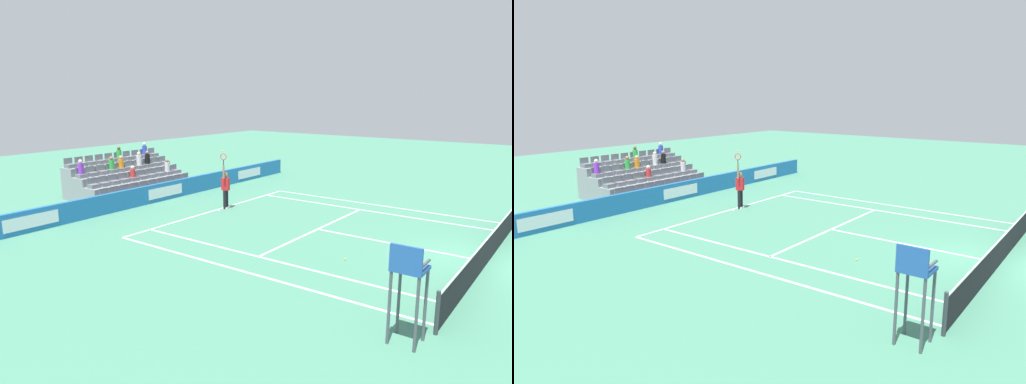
# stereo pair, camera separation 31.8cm
# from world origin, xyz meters

# --- Properties ---
(ground_plane) EXTENTS (80.00, 80.00, 0.00)m
(ground_plane) POSITION_xyz_m (0.00, 0.00, 0.00)
(ground_plane) COLOR #47896B
(line_baseline) EXTENTS (10.97, 0.10, 0.01)m
(line_baseline) POSITION_xyz_m (0.00, -11.89, 0.00)
(line_baseline) COLOR white
(line_baseline) RESTS_ON ground
(line_service) EXTENTS (8.23, 0.10, 0.01)m
(line_service) POSITION_xyz_m (0.00, -6.40, 0.00)
(line_service) COLOR white
(line_service) RESTS_ON ground
(line_centre_service) EXTENTS (0.10, 6.40, 0.01)m
(line_centre_service) POSITION_xyz_m (0.00, -3.20, 0.00)
(line_centre_service) COLOR white
(line_centre_service) RESTS_ON ground
(line_singles_sideline_left) EXTENTS (0.10, 11.89, 0.01)m
(line_singles_sideline_left) POSITION_xyz_m (4.12, -5.95, 0.00)
(line_singles_sideline_left) COLOR white
(line_singles_sideline_left) RESTS_ON ground
(line_singles_sideline_right) EXTENTS (0.10, 11.89, 0.01)m
(line_singles_sideline_right) POSITION_xyz_m (-4.12, -5.95, 0.00)
(line_singles_sideline_right) COLOR white
(line_singles_sideline_right) RESTS_ON ground
(line_doubles_sideline_left) EXTENTS (0.10, 11.89, 0.01)m
(line_doubles_sideline_left) POSITION_xyz_m (5.49, -5.95, 0.00)
(line_doubles_sideline_left) COLOR white
(line_doubles_sideline_left) RESTS_ON ground
(line_doubles_sideline_right) EXTENTS (0.10, 11.89, 0.01)m
(line_doubles_sideline_right) POSITION_xyz_m (-5.49, -5.95, 0.00)
(line_doubles_sideline_right) COLOR white
(line_doubles_sideline_right) RESTS_ON ground
(line_centre_mark) EXTENTS (0.10, 0.20, 0.01)m
(line_centre_mark) POSITION_xyz_m (0.00, -11.79, 0.00)
(line_centre_mark) COLOR white
(line_centre_mark) RESTS_ON ground
(sponsor_barrier) EXTENTS (21.52, 0.22, 0.93)m
(sponsor_barrier) POSITION_xyz_m (0.00, -15.47, 0.46)
(sponsor_barrier) COLOR #1E66AD
(sponsor_barrier) RESTS_ON ground
(tennis_net) EXTENTS (11.97, 0.10, 1.07)m
(tennis_net) POSITION_xyz_m (0.00, 0.00, 0.49)
(tennis_net) COLOR #33383D
(tennis_net) RESTS_ON ground
(tennis_player) EXTENTS (0.54, 0.43, 2.85)m
(tennis_player) POSITION_xyz_m (-0.49, -11.73, 0.99)
(tennis_player) COLOR black
(tennis_player) RESTS_ON ground
(umpire_chair) EXTENTS (0.70, 0.70, 2.34)m
(umpire_chair) POSITION_xyz_m (6.76, -0.45, 1.52)
(umpire_chair) COLOR #474C54
(umpire_chair) RESTS_ON ground
(stadium_stand) EXTENTS (6.20, 3.80, 2.58)m
(stadium_stand) POSITION_xyz_m (-0.00, -18.41, 0.69)
(stadium_stand) COLOR gray
(stadium_stand) RESTS_ON ground
(loose_tennis_ball) EXTENTS (0.07, 0.07, 0.07)m
(loose_tennis_ball) POSITION_xyz_m (2.66, -3.88, 0.03)
(loose_tennis_ball) COLOR #D1E533
(loose_tennis_ball) RESTS_ON ground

